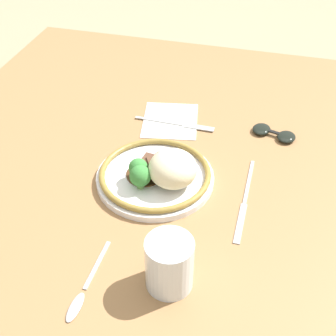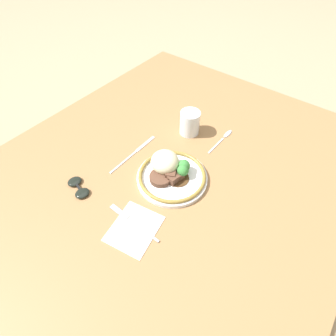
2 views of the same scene
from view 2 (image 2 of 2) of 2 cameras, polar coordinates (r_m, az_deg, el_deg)
name	(u,v)px [view 2 (image 2 of 2)]	position (r m, az deg, el deg)	size (l,w,h in m)	color
ground_plane	(172,174)	(0.93, 0.89, -1.35)	(8.00, 8.00, 0.00)	#998466
dining_table	(172,171)	(0.92, 0.91, -0.66)	(1.35, 1.15, 0.03)	olive
napkin	(134,228)	(0.78, -7.34, -12.93)	(0.17, 0.15, 0.00)	silver
plate	(171,172)	(0.86, 0.55, -0.93)	(0.23, 0.23, 0.08)	white
juice_glass	(190,124)	(1.02, 4.74, 9.54)	(0.08, 0.08, 0.09)	#F4AD19
fork	(129,219)	(0.79, -8.44, -10.96)	(0.02, 0.19, 0.00)	#ADADB2
knife	(135,152)	(0.97, -7.19, 3.40)	(0.23, 0.01, 0.00)	#ADADB2
spoon	(225,137)	(1.04, 12.28, 6.71)	(0.16, 0.02, 0.01)	#ADADB2
sunglasses	(78,187)	(0.89, -18.93, -3.99)	(0.07, 0.11, 0.01)	black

